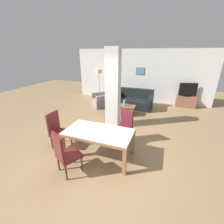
{
  "coord_description": "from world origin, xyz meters",
  "views": [
    {
      "loc": [
        1.45,
        -2.92,
        2.54
      ],
      "look_at": [
        0.0,
        0.96,
        0.87
      ],
      "focal_mm": 24.0,
      "sensor_mm": 36.0,
      "label": 1
    }
  ],
  "objects_px": {
    "sofa": "(134,101)",
    "tv_screen": "(188,90)",
    "dining_chair_head_left": "(58,129)",
    "dining_chair_near_left": "(65,153)",
    "dining_table": "(99,136)",
    "armchair": "(103,100)",
    "coffee_table": "(126,110)",
    "tv_stand": "(186,101)",
    "floor_lamp": "(99,74)",
    "bottle": "(124,103)",
    "dining_chair_far_right": "(124,126)"
  },
  "relations": [
    {
      "from": "bottle",
      "to": "tv_stand",
      "type": "bearing_deg",
      "value": 38.28
    },
    {
      "from": "dining_chair_head_left",
      "to": "tv_stand",
      "type": "relative_size",
      "value": 1.14
    },
    {
      "from": "dining_table",
      "to": "dining_chair_near_left",
      "type": "distance_m",
      "value": 0.91
    },
    {
      "from": "tv_screen",
      "to": "bottle",
      "type": "bearing_deg",
      "value": 24.17
    },
    {
      "from": "tv_screen",
      "to": "floor_lamp",
      "type": "distance_m",
      "value": 4.66
    },
    {
      "from": "dining_table",
      "to": "floor_lamp",
      "type": "xyz_separation_m",
      "value": [
        -2.23,
        4.84,
        0.81
      ]
    },
    {
      "from": "tv_screen",
      "to": "dining_chair_near_left",
      "type": "bearing_deg",
      "value": 49.78
    },
    {
      "from": "tv_screen",
      "to": "floor_lamp",
      "type": "bearing_deg",
      "value": -13.0
    },
    {
      "from": "sofa",
      "to": "tv_screen",
      "type": "distance_m",
      "value": 2.62
    },
    {
      "from": "coffee_table",
      "to": "bottle",
      "type": "bearing_deg",
      "value": -150.22
    },
    {
      "from": "dining_chair_near_left",
      "to": "armchair",
      "type": "distance_m",
      "value": 4.54
    },
    {
      "from": "dining_chair_near_left",
      "to": "dining_chair_far_right",
      "type": "xyz_separation_m",
      "value": [
        0.84,
        1.6,
        0.0
      ]
    },
    {
      "from": "dining_table",
      "to": "floor_lamp",
      "type": "relative_size",
      "value": 1.02
    },
    {
      "from": "dining_table",
      "to": "dining_chair_far_right",
      "type": "relative_size",
      "value": 1.64
    },
    {
      "from": "sofa",
      "to": "bottle",
      "type": "xyz_separation_m",
      "value": [
        -0.19,
        -1.08,
        0.23
      ]
    },
    {
      "from": "dining_chair_head_left",
      "to": "dining_chair_far_right",
      "type": "height_order",
      "value": "same"
    },
    {
      "from": "coffee_table",
      "to": "tv_screen",
      "type": "xyz_separation_m",
      "value": [
        2.49,
        1.98,
        0.64
      ]
    },
    {
      "from": "bottle",
      "to": "tv_screen",
      "type": "height_order",
      "value": "tv_screen"
    },
    {
      "from": "sofa",
      "to": "tv_stand",
      "type": "height_order",
      "value": "sofa"
    },
    {
      "from": "tv_screen",
      "to": "floor_lamp",
      "type": "height_order",
      "value": "floor_lamp"
    },
    {
      "from": "sofa",
      "to": "tv_stand",
      "type": "bearing_deg",
      "value": -158.34
    },
    {
      "from": "dining_chair_head_left",
      "to": "floor_lamp",
      "type": "xyz_separation_m",
      "value": [
        -0.97,
        4.84,
        0.85
      ]
    },
    {
      "from": "dining_chair_far_right",
      "to": "tv_stand",
      "type": "relative_size",
      "value": 1.14
    },
    {
      "from": "dining_chair_far_right",
      "to": "coffee_table",
      "type": "xyz_separation_m",
      "value": [
        -0.52,
        2.15,
        -0.34
      ]
    },
    {
      "from": "coffee_table",
      "to": "dining_chair_far_right",
      "type": "bearing_deg",
      "value": -76.36
    },
    {
      "from": "dining_chair_far_right",
      "to": "sofa",
      "type": "bearing_deg",
      "value": -55.02
    },
    {
      "from": "dining_table",
      "to": "sofa",
      "type": "xyz_separation_m",
      "value": [
        0.02,
        3.99,
        -0.29
      ]
    },
    {
      "from": "coffee_table",
      "to": "bottle",
      "type": "relative_size",
      "value": 2.73
    },
    {
      "from": "dining_chair_near_left",
      "to": "bottle",
      "type": "relative_size",
      "value": 3.52
    },
    {
      "from": "dining_chair_near_left",
      "to": "tv_stand",
      "type": "height_order",
      "value": "dining_chair_near_left"
    },
    {
      "from": "sofa",
      "to": "floor_lamp",
      "type": "bearing_deg",
      "value": -20.78
    },
    {
      "from": "dining_chair_head_left",
      "to": "coffee_table",
      "type": "xyz_separation_m",
      "value": [
        1.16,
        2.95,
        -0.34
      ]
    },
    {
      "from": "sofa",
      "to": "armchair",
      "type": "distance_m",
      "value": 1.53
    },
    {
      "from": "bottle",
      "to": "floor_lamp",
      "type": "bearing_deg",
      "value": 136.83
    },
    {
      "from": "coffee_table",
      "to": "dining_table",
      "type": "bearing_deg",
      "value": -88.03
    },
    {
      "from": "dining_chair_far_right",
      "to": "tv_screen",
      "type": "xyz_separation_m",
      "value": [
        1.97,
        4.13,
        0.31
      ]
    },
    {
      "from": "armchair",
      "to": "sofa",
      "type": "bearing_deg",
      "value": -120.97
    },
    {
      "from": "tv_stand",
      "to": "floor_lamp",
      "type": "bearing_deg",
      "value": -178.9
    },
    {
      "from": "coffee_table",
      "to": "tv_stand",
      "type": "bearing_deg",
      "value": 38.5
    },
    {
      "from": "dining_chair_head_left",
      "to": "dining_chair_near_left",
      "type": "bearing_deg",
      "value": 46.28
    },
    {
      "from": "sofa",
      "to": "dining_chair_head_left",
      "type": "bearing_deg",
      "value": 72.25
    },
    {
      "from": "dining_chair_near_left",
      "to": "bottle",
      "type": "height_order",
      "value": "dining_chair_near_left"
    },
    {
      "from": "dining_chair_near_left",
      "to": "coffee_table",
      "type": "bearing_deg",
      "value": 112.73
    },
    {
      "from": "tv_stand",
      "to": "floor_lamp",
      "type": "relative_size",
      "value": 0.55
    },
    {
      "from": "dining_table",
      "to": "dining_chair_head_left",
      "type": "height_order",
      "value": "dining_chair_head_left"
    },
    {
      "from": "sofa",
      "to": "tv_screen",
      "type": "relative_size",
      "value": 2.16
    },
    {
      "from": "coffee_table",
      "to": "floor_lamp",
      "type": "bearing_deg",
      "value": 138.43
    },
    {
      "from": "dining_chair_near_left",
      "to": "floor_lamp",
      "type": "distance_m",
      "value": 5.99
    },
    {
      "from": "dining_chair_head_left",
      "to": "dining_chair_far_right",
      "type": "xyz_separation_m",
      "value": [
        1.68,
        0.8,
        0.0
      ]
    },
    {
      "from": "armchair",
      "to": "floor_lamp",
      "type": "xyz_separation_m",
      "value": [
        -0.77,
        1.24,
        1.1
      ]
    }
  ]
}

